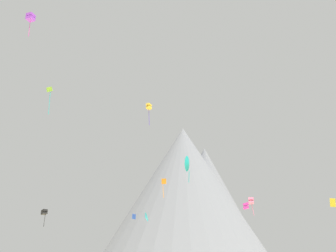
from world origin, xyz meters
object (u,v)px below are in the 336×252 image
object	(u,v)px
kite_yellow_low	(333,203)
kite_lime_high	(49,94)
kite_violet_high	(31,17)
kite_blue_low	(134,217)
kite_teal_low	(188,164)
kite_orange_mid	(164,184)
rock_massif	(190,193)
kite_black_low	(44,212)
kite_magenta_low	(246,206)
kite_cyan_low	(146,217)
kite_gold_high	(149,107)
kite_rainbow_low	(251,201)

from	to	relation	value
kite_yellow_low	kite_lime_high	bearing A→B (deg)	-81.01
kite_violet_high	kite_blue_low	world-z (taller)	kite_violet_high
kite_teal_low	kite_yellow_low	distance (m)	35.75
kite_orange_mid	rock_massif	bearing A→B (deg)	125.38
kite_black_low	kite_teal_low	bearing A→B (deg)	92.39
kite_yellow_low	kite_blue_low	world-z (taller)	kite_yellow_low
kite_lime_high	kite_orange_mid	world-z (taller)	kite_lime_high
kite_blue_low	kite_yellow_low	bearing A→B (deg)	53.42
kite_magenta_low	kite_black_low	size ratio (longest dim) A/B	0.45
kite_orange_mid	kite_lime_high	bearing A→B (deg)	-111.02
kite_cyan_low	kite_black_low	bearing A→B (deg)	-150.23
kite_orange_mid	kite_yellow_low	xyz separation A→B (m)	(31.18, 6.07, -3.63)
kite_cyan_low	kite_blue_low	xyz separation A→B (m)	(-10.72, 31.12, 2.87)
rock_massif	kite_black_low	bearing A→B (deg)	-105.02
kite_orange_mid	kite_yellow_low	bearing A→B (deg)	42.90
kite_lime_high	kite_cyan_low	distance (m)	30.75
kite_lime_high	kite_gold_high	world-z (taller)	kite_lime_high
rock_massif	kite_yellow_low	size ratio (longest dim) A/B	37.70
kite_cyan_low	kite_yellow_low	xyz separation A→B (m)	(29.25, 26.73, 4.38)
kite_rainbow_low	kite_gold_high	world-z (taller)	kite_gold_high
kite_rainbow_low	kite_teal_low	bearing A→B (deg)	-118.64
kite_black_low	kite_blue_low	distance (m)	19.52
kite_lime_high	kite_gold_high	size ratio (longest dim) A/B	1.28
rock_massif	kite_black_low	world-z (taller)	rock_massif
rock_massif	kite_black_low	distance (m)	71.80
kite_lime_high	kite_yellow_low	size ratio (longest dim) A/B	3.14
kite_gold_high	kite_black_low	world-z (taller)	kite_gold_high
kite_magenta_low	kite_blue_low	world-z (taller)	kite_magenta_low
kite_gold_high	kite_blue_low	distance (m)	26.98
kite_violet_high	kite_cyan_low	size ratio (longest dim) A/B	3.26
kite_magenta_low	kite_rainbow_low	world-z (taller)	kite_magenta_low
kite_orange_mid	kite_blue_low	size ratio (longest dim) A/B	3.02
kite_black_low	kite_lime_high	bearing A→B (deg)	55.06
kite_rainbow_low	kite_black_low	xyz separation A→B (m)	(-38.27, 3.89, -0.68)
kite_lime_high	kite_blue_low	bearing A→B (deg)	108.43
kite_cyan_low	kite_gold_high	bearing A→B (deg)	168.51
kite_lime_high	kite_black_low	size ratio (longest dim) A/B	1.66
kite_violet_high	kite_teal_low	xyz separation A→B (m)	(27.30, -0.92, -27.35)
kite_teal_low	kite_orange_mid	world-z (taller)	kite_orange_mid
kite_lime_high	kite_blue_low	world-z (taller)	kite_lime_high
kite_magenta_low	kite_rainbow_low	bearing A→B (deg)	1.90
kite_violet_high	kite_cyan_low	bearing A→B (deg)	6.59
kite_gold_high	kite_yellow_low	world-z (taller)	kite_gold_high
kite_teal_low	kite_orange_mid	bearing A→B (deg)	29.01
kite_rainbow_low	kite_gold_high	distance (m)	24.27
kite_orange_mid	kite_black_low	distance (m)	23.16
kite_lime_high	kite_orange_mid	xyz separation A→B (m)	(18.03, 13.63, -14.29)
kite_gold_high	kite_black_low	xyz separation A→B (m)	(-21.19, 4.67, -17.91)
rock_massif	kite_orange_mid	xyz separation A→B (m)	(3.94, -64.56, -7.46)
kite_cyan_low	kite_black_low	size ratio (longest dim) A/B	0.43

